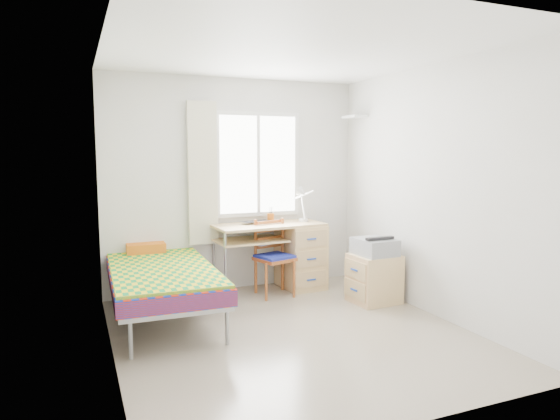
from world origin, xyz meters
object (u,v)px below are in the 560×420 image
at_px(chair, 274,252).
at_px(bed, 160,273).
at_px(printer, 375,246).
at_px(cabinet, 374,278).
at_px(desk, 295,252).

bearing_deg(chair, bed, 174.48).
distance_m(bed, printer, 2.38).
bearing_deg(printer, cabinet, -104.12).
bearing_deg(desk, printer, -61.12).
relative_size(desk, printer, 2.94).
relative_size(bed, desk, 1.60).
relative_size(bed, chair, 2.41).
bearing_deg(bed, printer, -9.88).
xyz_separation_m(desk, printer, (0.57, -0.90, 0.20)).
height_order(bed, desk, bed).
distance_m(chair, cabinet, 1.21).
height_order(desk, printer, desk).
height_order(bed, chair, bed).
relative_size(bed, printer, 4.71).
bearing_deg(printer, chair, 139.35).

